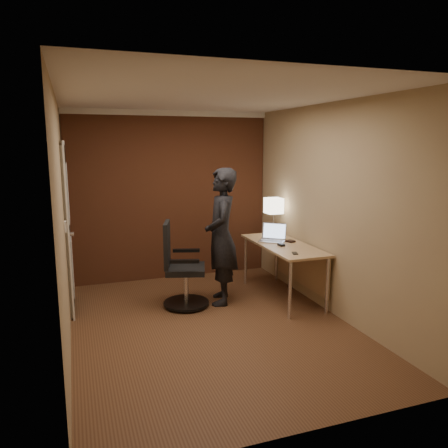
% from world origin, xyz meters
% --- Properties ---
extents(room, '(4.00, 4.00, 4.00)m').
position_xyz_m(room, '(-0.27, 1.54, 1.37)').
color(room, brown).
rests_on(room, ground).
extents(desk, '(0.60, 1.50, 0.73)m').
position_xyz_m(desk, '(1.25, 0.57, 0.60)').
color(desk, tan).
rests_on(desk, ground).
extents(desk_lamp, '(0.22, 0.22, 0.54)m').
position_xyz_m(desk_lamp, '(1.31, 1.15, 1.15)').
color(desk_lamp, silver).
rests_on(desk_lamp, desk).
extents(laptop, '(0.42, 0.41, 0.23)m').
position_xyz_m(laptop, '(1.14, 0.79, 0.79)').
color(laptop, silver).
rests_on(laptop, desk).
extents(mouse, '(0.07, 0.10, 0.03)m').
position_xyz_m(mouse, '(1.10, 0.48, 0.75)').
color(mouse, black).
rests_on(mouse, desk).
extents(phone, '(0.09, 0.13, 0.01)m').
position_xyz_m(phone, '(1.08, 0.06, 0.73)').
color(phone, black).
rests_on(phone, desk).
extents(wallet, '(0.12, 0.13, 0.02)m').
position_xyz_m(wallet, '(1.32, 0.64, 0.74)').
color(wallet, black).
rests_on(wallet, desk).
extents(office_chair, '(0.60, 0.66, 1.06)m').
position_xyz_m(office_chair, '(-0.18, 0.69, 0.47)').
color(office_chair, black).
rests_on(office_chair, ground).
extents(person, '(0.58, 0.72, 1.73)m').
position_xyz_m(person, '(0.36, 0.67, 0.87)').
color(person, black).
rests_on(person, ground).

